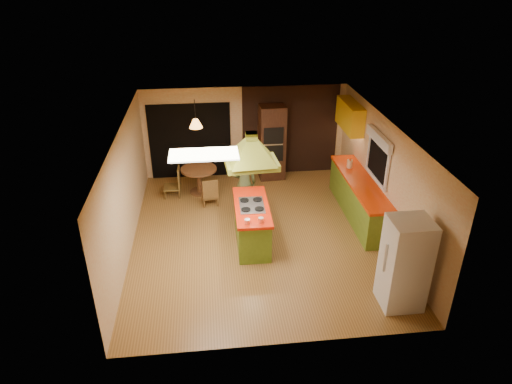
{
  "coord_description": "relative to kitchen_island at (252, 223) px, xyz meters",
  "views": [
    {
      "loc": [
        -1.01,
        -8.54,
        5.53
      ],
      "look_at": [
        -0.07,
        -0.14,
        1.15
      ],
      "focal_mm": 32.0,
      "sensor_mm": 36.0,
      "label": 1
    }
  ],
  "objects": [
    {
      "name": "kitchen_island",
      "position": [
        0.0,
        0.0,
        0.0
      ],
      "size": [
        0.74,
        1.78,
        0.9
      ],
      "rotation": [
        0.0,
        0.0,
        -0.02
      ],
      "color": "olive",
      "rests_on": "ground"
    },
    {
      "name": "ground",
      "position": [
        0.17,
        0.24,
        -0.45
      ],
      "size": [
        6.5,
        6.5,
        0.0
      ],
      "primitive_type": "plane",
      "color": "olive",
      "rests_on": "ground"
    },
    {
      "name": "canister_large",
      "position": [
        2.57,
        1.61,
        0.57
      ],
      "size": [
        0.18,
        0.18,
        0.2
      ],
      "primitive_type": "cylinder",
      "rotation": [
        0.0,
        0.0,
        0.42
      ],
      "color": "beige",
      "rests_on": "right_counter"
    },
    {
      "name": "upper_cabinets",
      "position": [
        2.74,
        2.44,
        1.5
      ],
      "size": [
        0.34,
        1.4,
        0.7
      ],
      "primitive_type": "cube",
      "color": "yellow",
      "rests_on": "room_walls"
    },
    {
      "name": "pendant_lamp",
      "position": [
        -1.12,
        2.44,
        1.45
      ],
      "size": [
        0.38,
        0.38,
        0.21
      ],
      "primitive_type": "cone",
      "rotation": [
        0.0,
        0.0,
        -0.16
      ],
      "color": "#FF9E3F",
      "rests_on": "ceiling_plane"
    },
    {
      "name": "dining_table",
      "position": [
        -1.12,
        2.44,
        0.03
      ],
      "size": [
        0.92,
        0.92,
        0.7
      ],
      "rotation": [
        0.0,
        0.0,
        0.35
      ],
      "color": "brown",
      "rests_on": "ground"
    },
    {
      "name": "room_walls",
      "position": [
        0.17,
        0.24,
        0.8
      ],
      "size": [
        5.5,
        6.5,
        6.5
      ],
      "color": "beige",
      "rests_on": "ground"
    },
    {
      "name": "right_counter",
      "position": [
        2.62,
        0.84,
        0.01
      ],
      "size": [
        0.62,
        3.05,
        0.92
      ],
      "color": "olive",
      "rests_on": "ground"
    },
    {
      "name": "window_right",
      "position": [
        2.87,
        0.64,
        1.32
      ],
      "size": [
        0.12,
        1.35,
        1.06
      ],
      "color": "black",
      "rests_on": "room_walls"
    },
    {
      "name": "range_hood",
      "position": [
        0.0,
        -0.0,
        1.8
      ],
      "size": [
        1.08,
        0.81,
        0.79
      ],
      "rotation": [
        0.0,
        0.0,
        0.06
      ],
      "color": "olive",
      "rests_on": "ceiling_plane"
    },
    {
      "name": "ceiling_plane",
      "position": [
        0.17,
        0.24,
        2.05
      ],
      "size": [
        6.5,
        6.5,
        0.0
      ],
      "primitive_type": "plane",
      "rotation": [
        3.14,
        0.0,
        0.0
      ],
      "color": "silver",
      "rests_on": "room_walls"
    },
    {
      "name": "brick_panel",
      "position": [
        1.42,
        3.47,
        0.8
      ],
      "size": [
        2.64,
        0.03,
        2.5
      ],
      "primitive_type": "cube",
      "color": "#381E14",
      "rests_on": "ground"
    },
    {
      "name": "canister_small",
      "position": [
        2.57,
        1.62,
        0.54
      ],
      "size": [
        0.11,
        0.11,
        0.14
      ],
      "primitive_type": "cylinder",
      "rotation": [
        0.0,
        0.0,
        -0.01
      ],
      "color": "#F0E1C1",
      "rests_on": "right_counter"
    },
    {
      "name": "chair_left",
      "position": [
        -1.82,
        2.34,
        -0.06
      ],
      "size": [
        0.43,
        0.43,
        0.78
      ],
      "primitive_type": null,
      "rotation": [
        0.0,
        0.0,
        -1.58
      ],
      "color": "brown",
      "rests_on": "ground"
    },
    {
      "name": "man",
      "position": [
        -0.05,
        1.24,
        0.35
      ],
      "size": [
        0.61,
        0.43,
        1.6
      ],
      "primitive_type": "imported",
      "rotation": [
        0.0,
        0.0,
        3.22
      ],
      "color": "#48502A",
      "rests_on": "ground"
    },
    {
      "name": "chair_near",
      "position": [
        -0.87,
        1.79,
        -0.09
      ],
      "size": [
        0.45,
        0.45,
        0.73
      ],
      "primitive_type": null,
      "rotation": [
        0.0,
        0.0,
        3.28
      ],
      "color": "brown",
      "rests_on": "ground"
    },
    {
      "name": "canister_medium",
      "position": [
        2.57,
        1.57,
        0.56
      ],
      "size": [
        0.14,
        0.14,
        0.18
      ],
      "primitive_type": "cylinder",
      "rotation": [
        0.0,
        0.0,
        0.09
      ],
      "color": "#F1E1C2",
      "rests_on": "right_counter"
    },
    {
      "name": "refrigerator",
      "position": [
        2.4,
        -2.26,
        0.4
      ],
      "size": [
        0.7,
        0.66,
        1.7
      ],
      "primitive_type": "cube",
      "rotation": [
        0.0,
        0.0,
        0.0
      ],
      "color": "silver",
      "rests_on": "ground"
    },
    {
      "name": "nook_opening",
      "position": [
        -1.33,
        3.47,
        0.6
      ],
      "size": [
        2.2,
        0.03,
        2.1
      ],
      "primitive_type": "cube",
      "color": "black",
      "rests_on": "ground"
    },
    {
      "name": "fluor_panel",
      "position": [
        -0.93,
        -0.96,
        2.03
      ],
      "size": [
        1.2,
        0.6,
        0.03
      ],
      "primitive_type": "cube",
      "color": "white",
      "rests_on": "ceiling_plane"
    },
    {
      "name": "wall_oven",
      "position": [
        0.88,
        3.19,
        0.58
      ],
      "size": [
        0.71,
        0.63,
        2.06
      ],
      "rotation": [
        0.0,
        0.0,
        0.05
      ],
      "color": "#432415",
      "rests_on": "ground"
    }
  ]
}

